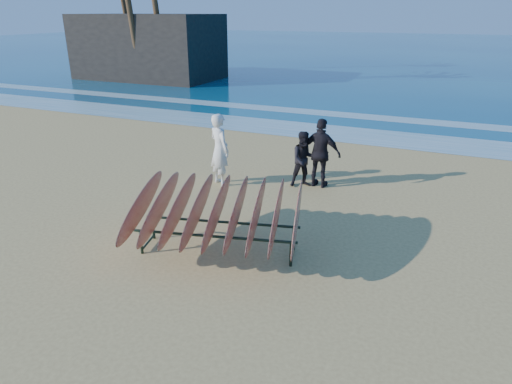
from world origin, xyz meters
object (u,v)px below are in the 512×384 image
at_px(person_dark_b, 321,153).
at_px(surfboard_rack, 217,211).
at_px(person_dark_a, 304,159).
at_px(building, 148,47).
at_px(person_white, 220,150).

bearing_deg(person_dark_b, surfboard_rack, 84.19).
height_order(person_dark_a, building, building).
bearing_deg(building, surfboard_rack, -51.46).
bearing_deg(person_white, person_dark_b, -129.81).
bearing_deg(person_dark_b, person_dark_a, 25.43).
xyz_separation_m(surfboard_rack, person_dark_a, (0.41, 4.20, -0.12)).
bearing_deg(surfboard_rack, building, 114.35).
relative_size(person_dark_a, building, 0.16).
xyz_separation_m(person_dark_a, building, (-16.72, 16.28, 1.39)).
distance_m(person_dark_a, building, 23.38).
bearing_deg(person_white, surfboard_rack, 147.89).
distance_m(surfboard_rack, person_dark_b, 4.43).
height_order(person_white, person_dark_b, person_white).
bearing_deg(building, person_dark_a, -44.23).
height_order(surfboard_rack, person_white, person_white).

